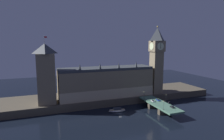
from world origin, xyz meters
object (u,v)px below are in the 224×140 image
at_px(clock_tower, 157,58).
at_px(street_lamp_far, 144,94).
at_px(street_lamp_near, 164,104).
at_px(car_southbound_trail, 158,100).
at_px(car_northbound_lead, 153,101).
at_px(pedestrian_far_rail, 147,99).
at_px(boat_upstream, 117,110).
at_px(pedestrian_mid_walk, 169,103).
at_px(street_lamp_mid, 166,97).
at_px(victoria_tower, 46,74).
at_px(car_southbound_lead, 172,107).

xyz_separation_m(clock_tower, street_lamp_far, (-22.90, -16.90, -30.72)).
bearing_deg(street_lamp_near, car_southbound_trail, 66.16).
xyz_separation_m(car_northbound_lead, pedestrian_far_rail, (-2.97, 5.00, 0.21)).
distance_m(clock_tower, boat_upstream, 68.54).
relative_size(pedestrian_far_rail, boat_upstream, 0.11).
relative_size(pedestrian_mid_walk, pedestrian_far_rail, 1.03).
bearing_deg(street_lamp_mid, street_lamp_near, -130.75).
relative_size(clock_tower, pedestrian_far_rail, 41.43).
bearing_deg(pedestrian_mid_walk, car_southbound_trail, 105.62).
height_order(victoria_tower, car_southbound_lead, victoria_tower).
bearing_deg(street_lamp_far, boat_upstream, -171.41).
xyz_separation_m(car_southbound_trail, pedestrian_far_rail, (-8.91, 4.32, 0.23)).
distance_m(car_northbound_lead, street_lamp_far, 10.42).
xyz_separation_m(car_southbound_lead, boat_upstream, (-37.28, 23.35, -6.22)).
distance_m(car_southbound_lead, pedestrian_mid_walk, 9.09).
height_order(street_lamp_near, street_lamp_far, street_lamp_far).
bearing_deg(street_lamp_far, pedestrian_mid_walk, -57.11).
distance_m(clock_tower, street_lamp_mid, 45.36).
bearing_deg(street_lamp_far, pedestrian_far_rail, -84.35).
height_order(clock_tower, street_lamp_near, clock_tower).
height_order(car_southbound_lead, boat_upstream, car_southbound_lead).
height_order(victoria_tower, car_southbound_trail, victoria_tower).
distance_m(clock_tower, car_southbound_trail, 44.99).
distance_m(victoria_tower, car_southbound_lead, 105.81).
distance_m(clock_tower, car_northbound_lead, 47.48).
xyz_separation_m(pedestrian_far_rail, street_lamp_mid, (12.28, -10.68, 3.56)).
bearing_deg(street_lamp_far, clock_tower, 36.42).
height_order(car_southbound_lead, pedestrian_far_rail, pedestrian_far_rail).
height_order(car_southbound_trail, pedestrian_mid_walk, pedestrian_mid_walk).
bearing_deg(pedestrian_far_rail, car_southbound_trail, -25.88).
height_order(street_lamp_mid, street_lamp_far, street_lamp_far).
height_order(street_lamp_mid, boat_upstream, street_lamp_mid).
bearing_deg(boat_upstream, street_lamp_far, 8.59).
xyz_separation_m(clock_tower, car_southbound_lead, (-13.59, -44.47, -34.58)).
distance_m(street_lamp_mid, street_lamp_far, 19.43).
bearing_deg(car_southbound_lead, pedestrian_far_rail, 110.74).
bearing_deg(pedestrian_mid_walk, boat_upstream, 159.86).
bearing_deg(street_lamp_mid, clock_tower, 72.09).
bearing_deg(car_southbound_trail, pedestrian_mid_walk, -74.38).
bearing_deg(pedestrian_mid_walk, clock_tower, 73.52).
relative_size(clock_tower, street_lamp_far, 9.21).
xyz_separation_m(clock_tower, victoria_tower, (-105.47, 2.02, -10.27)).
relative_size(car_southbound_lead, boat_upstream, 0.27).
bearing_deg(victoria_tower, boat_upstream, -22.97).
xyz_separation_m(pedestrian_mid_walk, street_lamp_far, (-12.28, 18.99, 3.68)).
distance_m(car_southbound_lead, street_lamp_near, 10.22).
height_order(clock_tower, street_lamp_mid, clock_tower).
bearing_deg(street_lamp_near, victoria_tower, 149.64).
height_order(street_lamp_far, boat_upstream, street_lamp_far).
distance_m(car_northbound_lead, car_southbound_lead, 19.46).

